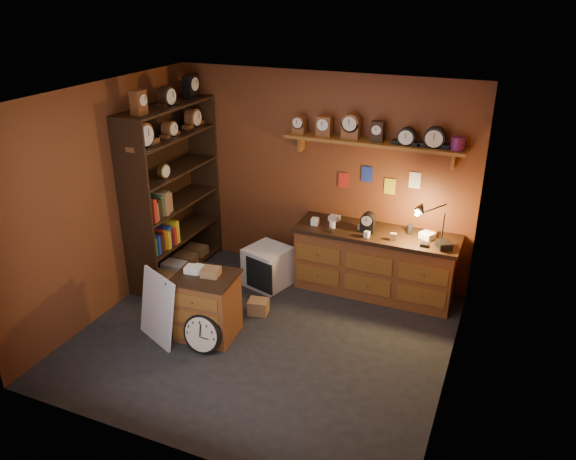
# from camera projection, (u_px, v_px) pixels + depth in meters

# --- Properties ---
(floor) EXTENTS (4.00, 4.00, 0.00)m
(floor) POSITION_uv_depth(u_px,v_px,m) (264.00, 337.00, 6.35)
(floor) COLOR black
(floor) RESTS_ON ground
(room_shell) EXTENTS (4.02, 3.62, 2.71)m
(room_shell) POSITION_uv_depth(u_px,v_px,m) (269.00, 192.00, 5.73)
(room_shell) COLOR brown
(room_shell) RESTS_ON ground
(shelving_unit) EXTENTS (0.47, 1.60, 2.58)m
(shelving_unit) POSITION_uv_depth(u_px,v_px,m) (170.00, 185.00, 7.31)
(shelving_unit) COLOR black
(shelving_unit) RESTS_ON ground
(workbench) EXTENTS (2.03, 0.66, 1.36)m
(workbench) POSITION_uv_depth(u_px,v_px,m) (375.00, 259.00, 7.09)
(workbench) COLOR brown
(workbench) RESTS_ON ground
(low_cabinet) EXTENTS (0.71, 0.61, 0.85)m
(low_cabinet) POSITION_uv_depth(u_px,v_px,m) (207.00, 303.00, 6.23)
(low_cabinet) COLOR brown
(low_cabinet) RESTS_ON ground
(big_round_clock) EXTENTS (0.44, 0.15, 0.45)m
(big_round_clock) POSITION_uv_depth(u_px,v_px,m) (202.00, 334.00, 6.03)
(big_round_clock) COLOR black
(big_round_clock) RESTS_ON ground
(white_panel) EXTENTS (0.62, 0.41, 0.80)m
(white_panel) POSITION_uv_depth(u_px,v_px,m) (160.00, 338.00, 6.34)
(white_panel) COLOR silver
(white_panel) RESTS_ON ground
(mini_fridge) EXTENTS (0.63, 0.65, 0.53)m
(mini_fridge) POSITION_uv_depth(u_px,v_px,m) (268.00, 267.00, 7.35)
(mini_fridge) COLOR silver
(mini_fridge) RESTS_ON ground
(floor_box_a) EXTENTS (0.30, 0.28, 0.15)m
(floor_box_a) POSITION_uv_depth(u_px,v_px,m) (156.00, 295.00, 7.07)
(floor_box_a) COLOR olive
(floor_box_a) RESTS_ON ground
(floor_box_b) EXTENTS (0.25, 0.28, 0.12)m
(floor_box_b) POSITION_uv_depth(u_px,v_px,m) (201.00, 304.00, 6.90)
(floor_box_b) COLOR white
(floor_box_b) RESTS_ON ground
(floor_box_c) EXTENTS (0.27, 0.24, 0.18)m
(floor_box_c) POSITION_uv_depth(u_px,v_px,m) (258.00, 307.00, 6.78)
(floor_box_c) COLOR olive
(floor_box_c) RESTS_ON ground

